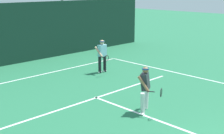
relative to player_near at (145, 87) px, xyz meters
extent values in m
cube|color=white|center=(-0.27, 6.45, -0.86)|extent=(10.41, 0.10, 0.01)
cube|color=white|center=(-0.27, 2.17, -0.86)|extent=(8.49, 0.10, 0.01)
cube|color=white|center=(-0.27, -0.95, -0.86)|extent=(0.10, 6.40, 0.01)
cylinder|color=silver|center=(0.27, 0.15, -0.47)|extent=(0.27, 0.23, 0.80)
cylinder|color=silver|center=(-0.27, -0.13, -0.47)|extent=(0.31, 0.25, 0.80)
ellipsoid|color=white|center=(0.27, 0.15, -0.82)|extent=(0.28, 0.22, 0.09)
ellipsoid|color=white|center=(-0.27, -0.13, -0.82)|extent=(0.28, 0.22, 0.09)
cube|color=#2D3338|center=(0.00, 0.01, 0.20)|extent=(0.50, 0.45, 0.58)
cylinder|color=#9E704C|center=(0.20, 0.12, 0.18)|extent=(0.22, 0.18, 0.61)
cylinder|color=#9E704C|center=(-0.20, -0.09, 0.18)|extent=(0.28, 0.42, 0.55)
sphere|color=#9E704C|center=(0.00, 0.01, 0.60)|extent=(0.21, 0.21, 0.21)
cylinder|color=#19478C|center=(0.00, 0.01, 0.64)|extent=(0.31, 0.31, 0.04)
cylinder|color=black|center=(-0.13, -0.34, -0.03)|extent=(0.15, 0.25, 0.03)
torus|color=black|center=(0.02, -0.64, -0.03)|extent=(0.27, 0.16, 0.29)
cylinder|color=black|center=(2.54, 4.67, -0.45)|extent=(0.15, 0.15, 0.82)
cylinder|color=black|center=(2.20, 4.67, -0.45)|extent=(0.15, 0.15, 0.82)
ellipsoid|color=white|center=(2.54, 4.67, -0.82)|extent=(0.26, 0.11, 0.09)
ellipsoid|color=white|center=(2.20, 4.67, -0.82)|extent=(0.26, 0.11, 0.09)
cube|color=#8CCCE0|center=(2.37, 4.67, 0.24)|extent=(0.43, 0.24, 0.58)
cylinder|color=tan|center=(2.61, 4.67, 0.22)|extent=(0.19, 0.10, 0.63)
cylinder|color=tan|center=(2.14, 4.66, 0.22)|extent=(0.11, 0.54, 0.49)
sphere|color=tan|center=(2.37, 4.67, 0.66)|extent=(0.22, 0.22, 0.22)
cylinder|color=#19478C|center=(2.37, 4.67, 0.69)|extent=(0.24, 0.24, 0.04)
cylinder|color=black|center=(2.09, 4.41, 0.00)|extent=(0.04, 0.26, 0.03)
torus|color=black|center=(2.10, 4.07, 0.00)|extent=(0.29, 0.03, 0.29)
cube|color=#143327|center=(-0.27, 9.39, 0.79)|extent=(20.71, 0.12, 3.31)
camera|label=1|loc=(-7.69, -6.20, 3.25)|focal=49.59mm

